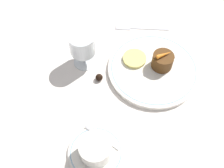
# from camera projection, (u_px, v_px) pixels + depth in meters

# --- Properties ---
(ground_plane) EXTENTS (3.00, 3.00, 0.00)m
(ground_plane) POSITION_uv_depth(u_px,v_px,m) (146.00, 66.00, 0.80)
(ground_plane) COLOR white
(dinner_plate) EXTENTS (0.27, 0.27, 0.01)m
(dinner_plate) POSITION_uv_depth(u_px,v_px,m) (153.00, 69.00, 0.79)
(dinner_plate) COLOR white
(dinner_plate) RESTS_ON ground_plane
(saucer) EXTENTS (0.14, 0.14, 0.01)m
(saucer) POSITION_uv_depth(u_px,v_px,m) (96.00, 153.00, 0.65)
(saucer) COLOR white
(saucer) RESTS_ON ground_plane
(coffee_cup) EXTENTS (0.10, 0.08, 0.06)m
(coffee_cup) POSITION_uv_depth(u_px,v_px,m) (95.00, 149.00, 0.62)
(coffee_cup) COLOR white
(coffee_cup) RESTS_ON saucer
(spoon) EXTENTS (0.08, 0.09, 0.00)m
(spoon) POSITION_uv_depth(u_px,v_px,m) (98.00, 134.00, 0.67)
(spoon) COLOR silver
(spoon) RESTS_ON saucer
(wine_glass) EXTENTS (0.08, 0.08, 0.12)m
(wine_glass) POSITION_uv_depth(u_px,v_px,m) (82.00, 46.00, 0.75)
(wine_glass) COLOR silver
(wine_glass) RESTS_ON ground_plane
(fork) EXTENTS (0.03, 0.18, 0.01)m
(fork) POSITION_uv_depth(u_px,v_px,m) (136.00, 28.00, 0.89)
(fork) COLOR silver
(fork) RESTS_ON ground_plane
(dessert_cake) EXTENTS (0.06, 0.06, 0.05)m
(dessert_cake) POSITION_uv_depth(u_px,v_px,m) (162.00, 61.00, 0.77)
(dessert_cake) COLOR #563314
(dessert_cake) RESTS_ON dinner_plate
(carrot_garnish) EXTENTS (0.03, 0.05, 0.01)m
(carrot_garnish) POSITION_uv_depth(u_px,v_px,m) (164.00, 54.00, 0.74)
(carrot_garnish) COLOR orange
(carrot_garnish) RESTS_ON dessert_cake
(pineapple_slice) EXTENTS (0.07, 0.07, 0.01)m
(pineapple_slice) POSITION_uv_depth(u_px,v_px,m) (135.00, 59.00, 0.79)
(pineapple_slice) COLOR #EFE075
(pineapple_slice) RESTS_ON dinner_plate
(chocolate_truffle) EXTENTS (0.02, 0.02, 0.02)m
(chocolate_truffle) POSITION_uv_depth(u_px,v_px,m) (99.00, 77.00, 0.77)
(chocolate_truffle) COLOR black
(chocolate_truffle) RESTS_ON ground_plane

